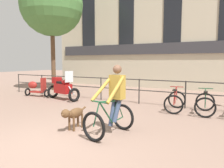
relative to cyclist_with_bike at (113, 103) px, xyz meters
name	(u,v)px	position (x,y,z in m)	size (l,w,h in m)	color
ground_plane	(49,145)	(-0.85, -1.30, -0.76)	(60.00, 60.00, 0.00)	#8E7060
canal_railing	(139,87)	(-0.85, 3.90, -0.05)	(15.05, 0.05, 1.05)	#2D2B28
building_facade	(174,18)	(-0.85, 9.69, 3.74)	(18.00, 0.72, 9.04)	#BCB299
cyclist_with_bike	(113,103)	(0.00, 0.00, 0.00)	(0.88, 1.27, 1.70)	black
dog	(73,114)	(-1.04, -0.23, -0.34)	(0.23, 1.01, 0.61)	brown
parked_motorcycle	(63,88)	(-4.32, 3.11, -0.20)	(1.86, 1.00, 1.35)	black
parked_bicycle_near_lamp	(175,101)	(0.79, 3.24, -0.41)	(0.77, 1.17, 0.86)	black
parked_bicycle_mid_left	(205,104)	(1.79, 3.24, -0.41)	(0.76, 1.17, 0.86)	black
parked_scooter	(36,87)	(-6.16, 3.20, -0.30)	(1.32, 0.56, 0.96)	black
tree_canalside_left	(52,5)	(-7.23, 5.60, 4.42)	(3.78, 3.78, 7.09)	brown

